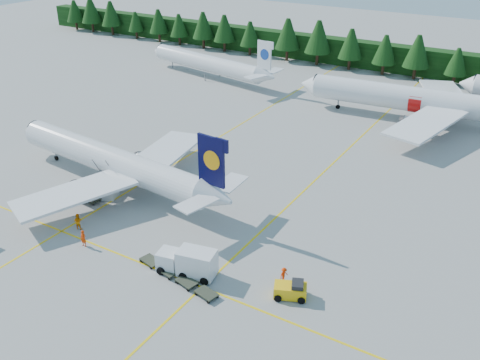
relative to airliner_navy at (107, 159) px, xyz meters
The scene contains 16 objects.
ground 19.51m from the airliner_navy, 19.30° to the right, with size 320.00×320.00×0.00m, color #9D9D97.
taxi_stripe_a 14.66m from the airliner_navy, 73.14° to the left, with size 0.25×120.00×0.01m, color yellow.
taxi_stripe_b 27.93m from the airliner_navy, 29.49° to the left, with size 0.25×120.00×0.01m, color yellow.
taxi_stripe_cross 22.20m from the airliner_navy, 34.26° to the right, with size 80.00×0.25×0.01m, color yellow.
treeline_hedge 77.79m from the airliner_navy, 76.52° to the left, with size 220.00×4.00×6.00m, color black.
airliner_navy is the anchor object (origin of this frame).
airliner_red 53.94m from the airliner_navy, 57.73° to the left, with size 43.52×35.71×12.65m.
airliner_far_left 52.81m from the airliner_navy, 110.41° to the left, with size 35.63×9.86×10.46m.
airstairs 4.57m from the airliner_navy, 60.72° to the right, with size 4.87×6.44×3.81m.
service_truck 24.36m from the airliner_navy, 27.61° to the right, with size 6.46×3.40×2.97m.
baggage_tug 33.68m from the airliner_navy, 15.68° to the right, with size 3.55×2.78×1.68m.
dolly_train 24.86m from the airliner_navy, 30.65° to the right, with size 10.60×3.25×0.13m.
uld_pair 5.75m from the airliner_navy, 80.42° to the right, with size 4.43×1.97×1.50m.
crew_a 15.93m from the airliner_navy, 56.59° to the right, with size 0.72×0.47×1.97m, color red.
crew_b 12.40m from the airliner_navy, 63.35° to the right, with size 0.97×0.76×2.00m, color orange.
crew_c 31.58m from the airliner_navy, 13.33° to the right, with size 0.66×0.45×1.61m, color red.
Camera 1 is at (31.25, -40.42, 33.68)m, focal length 40.00 mm.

